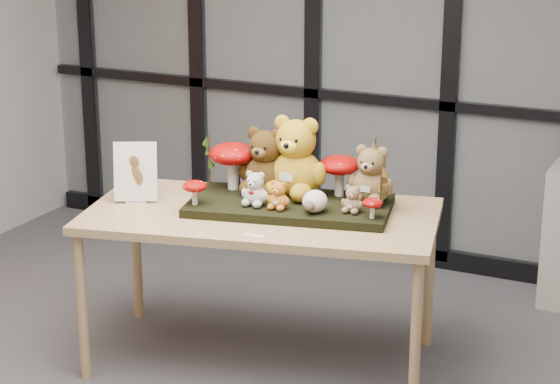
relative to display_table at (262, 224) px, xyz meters
The scene contains 22 objects.
room_shell 1.24m from the display_table, 90.28° to the right, with size 5.00×5.00×5.00m.
glass_partition 1.79m from the display_table, 90.14° to the left, with size 4.90×0.06×2.78m.
display_table is the anchor object (origin of this frame).
diorama_tray 0.17m from the display_table, 39.36° to the left, with size 0.99×0.49×0.04m, color black.
bear_pooh_yellow 0.40m from the display_table, 66.60° to the left, with size 0.34×0.31×0.44m, color gold, non-canonical shape.
bear_brown_medium 0.35m from the display_table, 109.67° to the left, with size 0.28×0.26×0.37m, color #422A0E, non-canonical shape.
bear_tan_back 0.60m from the display_table, 29.38° to the left, with size 0.24×0.22×0.31m, color brown, non-canonical shape.
bear_small_yellow 0.22m from the display_table, 16.89° to the right, with size 0.12×0.11×0.15m, color orange, non-canonical shape.
bear_white_bow 0.20m from the display_table, 120.18° to the right, with size 0.14×0.13×0.19m, color silver, non-canonical shape.
bear_beige_small 0.49m from the display_table, ahead, with size 0.11×0.10×0.15m, color #93744B, non-canonical shape.
plush_cream_hedgehog 0.33m from the display_table, ahead, with size 0.09×0.08×0.12m, color white, non-canonical shape.
mushroom_back_left 0.38m from the display_table, 146.51° to the left, with size 0.24×0.24×0.27m, color #930504, non-canonical shape.
mushroom_back_right 0.47m from the display_table, 44.66° to the left, with size 0.20×0.20×0.23m, color #930504, non-canonical shape.
mushroom_front_left 0.37m from the display_table, 152.85° to the right, with size 0.12×0.12×0.13m, color #930504, non-canonical shape.
mushroom_front_right 0.59m from the display_table, ahead, with size 0.10×0.10×0.11m, color #930504, non-canonical shape.
sprig_green_far_left 0.45m from the display_table, 161.68° to the left, with size 0.05×0.05×0.29m, color #19340B, non-canonical shape.
sprig_green_mid_left 0.37m from the display_table, 138.34° to the left, with size 0.05×0.05×0.22m, color #19340B, non-canonical shape.
sprig_dry_far_right 0.62m from the display_table, 30.69° to the left, with size 0.05×0.05×0.32m, color brown, non-canonical shape.
sprig_dry_mid_right 0.62m from the display_table, 17.03° to the left, with size 0.05×0.05×0.22m, color brown, non-canonical shape.
sprig_green_centre 0.34m from the display_table, 89.52° to the left, with size 0.05×0.05×0.21m, color #19340B, non-canonical shape.
sign_holder 0.69m from the display_table, 168.96° to the right, with size 0.22×0.15×0.31m.
label_card 0.35m from the display_table, 68.33° to the right, with size 0.10×0.03×0.00m, color white.
Camera 1 is at (2.12, -3.40, 2.38)m, focal length 65.00 mm.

